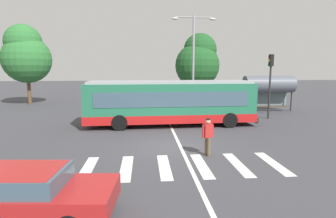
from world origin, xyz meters
TOP-DOWN VIEW (x-y plane):
  - ground_plane at (0.00, 0.00)m, footprint 160.00×160.00m
  - city_transit_bus at (0.43, 5.16)m, footprint 11.52×2.90m
  - pedestrian_crossing_street at (1.43, -1.57)m, footprint 0.55×0.37m
  - foreground_sedan at (-4.40, -6.31)m, footprint 4.64×2.20m
  - parked_car_charcoal at (-4.37, 14.72)m, footprint 1.98×4.55m
  - parked_car_blue at (-1.52, 14.27)m, footprint 1.89×4.51m
  - parked_car_champagne at (1.12, 14.66)m, footprint 1.98×4.55m
  - parked_car_silver at (3.84, 14.28)m, footprint 1.89×4.51m
  - traffic_light_far_corner at (8.32, 7.11)m, footprint 0.33×0.32m
  - bus_stop_shelter at (9.98, 10.77)m, footprint 4.57×1.54m
  - twin_arm_street_lamp at (3.01, 10.87)m, footprint 3.88×0.32m
  - background_tree_left at (-13.96, 17.81)m, footprint 5.08×5.08m
  - background_tree_right at (4.97, 18.64)m, footprint 5.15×5.15m
  - crosswalk_painted_stripes at (0.16, -2.78)m, footprint 7.94×2.83m
  - lane_center_line at (0.42, 2.00)m, footprint 0.16×24.00m

SIDE VIEW (x-z plane):
  - ground_plane at x=0.00m, z-range 0.00..0.00m
  - lane_center_line at x=0.42m, z-range 0.00..0.01m
  - crosswalk_painted_stripes at x=0.16m, z-range 0.00..0.01m
  - foreground_sedan at x=-4.40m, z-range 0.09..1.44m
  - parked_car_charcoal at x=-4.37m, z-range 0.09..1.44m
  - parked_car_blue at x=-1.52m, z-range 0.09..1.44m
  - parked_car_champagne at x=1.12m, z-range 0.09..1.44m
  - parked_car_silver at x=3.84m, z-range 0.09..1.44m
  - pedestrian_crossing_street at x=1.43m, z-range 0.11..1.83m
  - city_transit_bus at x=0.43m, z-range 0.06..3.12m
  - bus_stop_shelter at x=9.98m, z-range 0.79..4.04m
  - traffic_light_far_corner at x=8.32m, z-range 0.83..5.79m
  - background_tree_right at x=4.97m, z-range 0.79..8.78m
  - twin_arm_street_lamp at x=3.01m, z-range 0.97..9.38m
  - background_tree_left at x=-13.96m, z-range 1.12..9.69m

